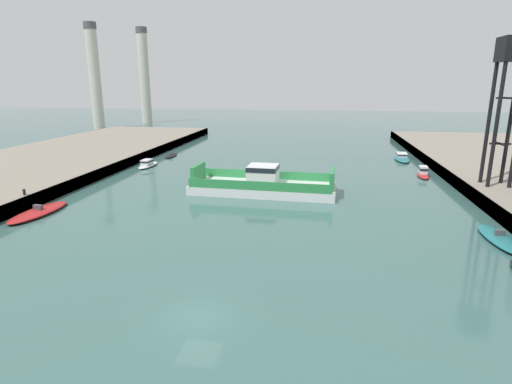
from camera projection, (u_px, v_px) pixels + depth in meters
ground_plane at (198, 317)px, 24.39m from camera, size 400.00×400.00×0.00m
chain_ferry at (263, 184)px, 51.88m from camera, size 18.48×7.26×3.56m
moored_boat_near_left at (148, 164)px, 68.39m from camera, size 2.02×6.32×1.29m
moored_boat_mid_left at (171, 155)px, 78.31m from camera, size 2.12×5.86×0.85m
moored_boat_mid_right at (499, 238)px, 35.93m from camera, size 2.48×7.77×1.09m
moored_boat_far_left at (402, 157)px, 74.82m from camera, size 2.88×8.40×1.19m
moored_boat_far_right at (39, 212)px, 43.39m from camera, size 3.22×8.42×1.06m
moored_boat_upstream_a at (423, 173)px, 61.17m from camera, size 1.89×5.13×1.54m
crane_tower at (511, 73)px, 46.35m from camera, size 3.09×3.09×16.98m
bollard_left_far at (24, 192)px, 44.97m from camera, size 0.32×0.32×0.71m
smokestack_distant_a at (144, 73)px, 142.52m from camera, size 3.79×3.79×32.15m
smokestack_distant_b at (94, 73)px, 122.96m from camera, size 3.64×3.64×30.96m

